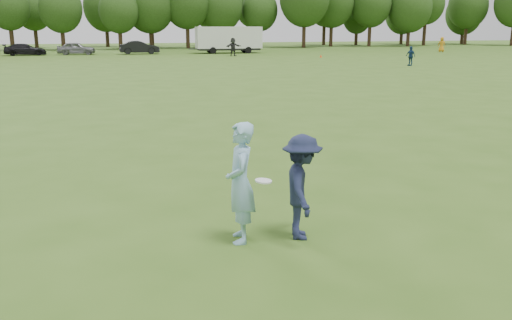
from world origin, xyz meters
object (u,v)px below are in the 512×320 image
object	(u,v)px
player_far_c	(442,44)
car_e	(76,48)
car_f	(139,47)
player_far_b	(411,56)
field_cone	(321,56)
car_d	(25,50)
thrower	(240,183)
cargo_trailer	(229,39)
defender	(302,187)
player_far_d	(233,47)

from	to	relation	value
player_far_c	car_e	bearing A→B (deg)	18.66
player_far_c	car_f	size ratio (longest dim) A/B	0.41
player_far_b	field_cone	world-z (taller)	player_far_b
car_d	car_e	bearing A→B (deg)	-94.82
thrower	cargo_trailer	xyz separation A→B (m)	(11.90, 59.02, 0.79)
car_e	field_cone	size ratio (longest dim) A/B	14.32
defender	cargo_trailer	xyz separation A→B (m)	(10.90, 59.14, 0.91)
defender	player_far_b	size ratio (longest dim) A/B	1.06
defender	cargo_trailer	distance (m)	60.14
player_far_c	field_cone	bearing A→B (deg)	45.59
thrower	defender	world-z (taller)	thrower
car_d	player_far_c	bearing A→B (deg)	-101.67
car_d	car_f	distance (m)	12.85
car_d	car_e	world-z (taller)	car_e
field_cone	thrower	bearing A→B (deg)	-112.48
player_far_b	car_f	size ratio (longest dim) A/B	0.35
car_e	car_f	xyz separation A→B (m)	(7.24, -0.35, 0.04)
car_f	cargo_trailer	bearing A→B (deg)	-94.43
player_far_b	car_d	size ratio (longest dim) A/B	0.36
cargo_trailer	field_cone	bearing A→B (deg)	-55.53
player_far_b	player_far_d	world-z (taller)	player_far_d
player_far_b	car_d	distance (m)	42.88
defender	car_e	distance (m)	60.42
thrower	car_f	size ratio (longest dim) A/B	0.42
field_cone	car_d	bearing A→B (deg)	159.02
player_far_c	field_cone	world-z (taller)	player_far_c
car_d	player_far_b	bearing A→B (deg)	-132.66
player_far_c	car_f	world-z (taller)	player_far_c
car_f	player_far_c	bearing A→B (deg)	-98.48
car_e	thrower	bearing A→B (deg)	-169.84
field_cone	car_e	bearing A→B (deg)	154.70
car_f	field_cone	bearing A→B (deg)	-124.25
car_d	thrower	bearing A→B (deg)	-175.24
defender	cargo_trailer	size ratio (longest dim) A/B	0.19
field_cone	cargo_trailer	size ratio (longest dim) A/B	0.03
defender	player_far_b	xyz separation A→B (m)	(21.79, 34.48, -0.05)
field_cone	player_far_c	bearing A→B (deg)	20.82
car_d	field_cone	xyz separation A→B (m)	(31.50, -12.08, -0.52)
thrower	car_e	distance (m)	60.20
thrower	defender	size ratio (longest dim) A/B	1.13
player_far_b	player_far_c	size ratio (longest dim) A/B	0.86
defender	field_cone	world-z (taller)	defender
car_d	player_far_d	bearing A→B (deg)	-113.42
player_far_c	car_d	size ratio (longest dim) A/B	0.42
defender	car_f	distance (m)	59.65
car_e	cargo_trailer	world-z (taller)	cargo_trailer
defender	car_d	bearing A→B (deg)	25.73
player_far_d	field_cone	bearing A→B (deg)	-46.17
car_e	field_cone	xyz separation A→B (m)	(25.89, -12.24, -0.58)
thrower	defender	distance (m)	1.01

